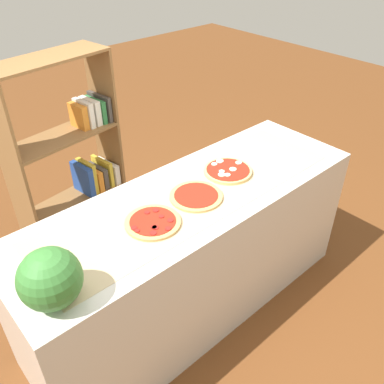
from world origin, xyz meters
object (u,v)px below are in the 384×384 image
Objects in this scene: pizza_pepperoni_0 at (153,222)px; bookshelf at (81,176)px; pizza_plain_1 at (196,196)px; watermelon at (50,279)px; pizza_mozzarella_2 at (228,171)px.

bookshelf is (0.11, 1.04, -0.26)m from pizza_pepperoni_0.
pizza_plain_1 is (0.33, 0.02, -0.00)m from pizza_pepperoni_0.
watermelon is at bearing -121.95° from bookshelf.
watermelon reaches higher than pizza_pepperoni_0.
watermelon is (-1.27, -0.23, 0.12)m from pizza_mozzarella_2.
pizza_mozzarella_2 is 1.30m from watermelon.
watermelon is 1.43m from bookshelf.
watermelon is at bearing -170.45° from pizza_plain_1.
pizza_pepperoni_0 is 1.08m from bookshelf.
pizza_plain_1 is 1.07m from bookshelf.
pizza_plain_1 is at bearing -78.09° from bookshelf.
pizza_mozzarella_2 is at bearing -60.24° from bookshelf.
watermelon is at bearing -167.64° from pizza_pepperoni_0.
pizza_pepperoni_0 is 0.98× the size of pizza_mozzarella_2.
pizza_pepperoni_0 is at bearing -96.30° from bookshelf.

